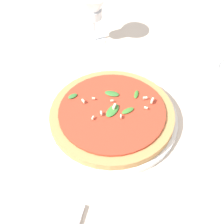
# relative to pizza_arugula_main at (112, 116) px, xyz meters

# --- Properties ---
(ground_plane) EXTENTS (6.00, 6.00, 0.00)m
(ground_plane) POSITION_rel_pizza_arugula_main_xyz_m (0.04, 0.02, -0.02)
(ground_plane) COLOR beige
(pizza_arugula_main) EXTENTS (0.32, 0.32, 0.05)m
(pizza_arugula_main) POSITION_rel_pizza_arugula_main_xyz_m (0.00, 0.00, 0.00)
(pizza_arugula_main) COLOR white
(pizza_arugula_main) RESTS_ON ground_plane
(wine_glass) EXTENTS (0.09, 0.09, 0.15)m
(wine_glass) POSITION_rel_pizza_arugula_main_xyz_m (-0.33, -0.06, 0.09)
(wine_glass) COLOR white
(wine_glass) RESTS_ON ground_plane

